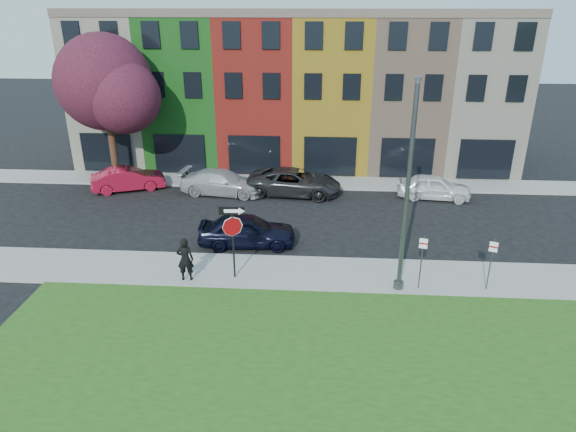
# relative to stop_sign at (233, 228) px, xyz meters

# --- Properties ---
(ground) EXTENTS (120.00, 120.00, 0.00)m
(ground) POSITION_rel_stop_sign_xyz_m (4.11, -2.39, -2.41)
(ground) COLOR black
(ground) RESTS_ON ground
(sidewalk_near) EXTENTS (40.00, 3.00, 0.12)m
(sidewalk_near) POSITION_rel_stop_sign_xyz_m (6.11, 0.61, -2.35)
(sidewalk_near) COLOR gray
(sidewalk_near) RESTS_ON ground
(sidewalk_far) EXTENTS (40.00, 2.40, 0.12)m
(sidewalk_far) POSITION_rel_stop_sign_xyz_m (1.11, 12.61, -2.35)
(sidewalk_far) COLOR gray
(sidewalk_far) RESTS_ON ground
(rowhouse_block) EXTENTS (30.00, 10.12, 10.00)m
(rowhouse_block) POSITION_rel_stop_sign_xyz_m (1.61, 18.80, 2.58)
(rowhouse_block) COLOR beige
(rowhouse_block) RESTS_ON ground
(stop_sign) EXTENTS (1.05, 0.11, 3.21)m
(stop_sign) POSITION_rel_stop_sign_xyz_m (0.00, 0.00, 0.00)
(stop_sign) COLOR black
(stop_sign) RESTS_ON sidewalk_near
(man) EXTENTS (0.78, 0.58, 1.90)m
(man) POSITION_rel_stop_sign_xyz_m (-1.98, -0.33, -1.34)
(man) COLOR black
(man) RESTS_ON sidewalk_near
(sedan_near) EXTENTS (2.37, 4.82, 1.57)m
(sedan_near) POSITION_rel_stop_sign_xyz_m (0.06, 3.34, -1.62)
(sedan_near) COLOR black
(sedan_near) RESTS_ON ground
(parked_car_red) EXTENTS (4.61, 5.48, 1.45)m
(parked_car_red) POSITION_rel_stop_sign_xyz_m (-8.38, 10.60, -1.68)
(parked_car_red) COLOR maroon
(parked_car_red) RESTS_ON ground
(parked_car_silver) EXTENTS (3.20, 5.53, 1.47)m
(parked_car_silver) POSITION_rel_stop_sign_xyz_m (-2.45, 10.33, -1.67)
(parked_car_silver) COLOR #9E9EA2
(parked_car_silver) RESTS_ON ground
(parked_car_dark) EXTENTS (3.56, 6.08, 1.57)m
(parked_car_dark) POSITION_rel_stop_sign_xyz_m (1.95, 10.55, -1.63)
(parked_car_dark) COLOR black
(parked_car_dark) RESTS_ON ground
(parked_car_white) EXTENTS (2.60, 4.61, 1.45)m
(parked_car_white) POSITION_rel_stop_sign_xyz_m (10.29, 10.38, -1.68)
(parked_car_white) COLOR white
(parked_car_white) RESTS_ON ground
(street_lamp) EXTENTS (0.75, 2.56, 8.21)m
(street_lamp) POSITION_rel_stop_sign_xyz_m (6.85, -0.23, 1.85)
(street_lamp) COLOR #484A4D
(street_lamp) RESTS_ON sidewalk_near
(parking_sign_a) EXTENTS (0.32, 0.12, 2.38)m
(parking_sign_a) POSITION_rel_stop_sign_xyz_m (7.63, -0.43, -0.82)
(parking_sign_a) COLOR #484A4D
(parking_sign_a) RESTS_ON sidewalk_near
(parking_sign_b) EXTENTS (0.30, 0.17, 2.24)m
(parking_sign_b) POSITION_rel_stop_sign_xyz_m (10.38, -0.30, -0.90)
(parking_sign_b) COLOR #484A4D
(parking_sign_b) RESTS_ON sidewalk_near
(tree_purple) EXTENTS (6.92, 6.05, 9.18)m
(tree_purple) POSITION_rel_stop_sign_xyz_m (-9.49, 11.87, 3.85)
(tree_purple) COLOR #321D10
(tree_purple) RESTS_ON sidewalk_far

